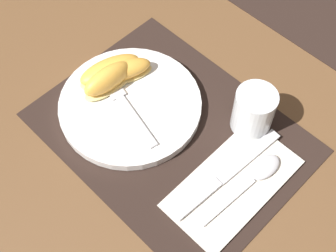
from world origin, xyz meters
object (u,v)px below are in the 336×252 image
Objects in this scene: juice_glass at (253,112)px; knife at (226,175)px; plate at (130,105)px; fork at (122,101)px; spoon at (255,176)px; citrus_wedge_0 at (121,71)px; citrus_wedge_1 at (111,70)px; citrus_wedge_2 at (108,80)px.

juice_glass reaches higher than knife.
plate is 0.02m from fork.
citrus_wedge_0 reaches higher than spoon.
knife is at bearing -2.65° from citrus_wedge_0.
citrus_wedge_1 is (-0.07, 0.02, 0.02)m from plate.
citrus_wedge_2 is at bearing -87.02° from citrus_wedge_0.
plate is 0.06m from citrus_wedge_0.
knife is at bearing -137.94° from spoon.
knife is at bearing 4.52° from plate.
juice_glass is 0.12m from knife.
plate is at bearing -14.05° from citrus_wedge_1.
citrus_wedge_0 is 0.02m from citrus_wedge_1.
citrus_wedge_2 is at bearing -150.76° from juice_glass.
fork is at bearing -144.45° from juice_glass.
fork is at bearing -143.40° from plate.
plate is 0.07m from citrus_wedge_1.
juice_glass is 0.47× the size of spoon.
citrus_wedge_1 reaches higher than plate.
plate is at bearing 36.60° from fork.
juice_glass is at bearing 22.63° from citrus_wedge_0.
citrus_wedge_1 reaches higher than spoon.
plate is 0.21m from juice_glass.
spoon is at bearing 42.06° from knife.
citrus_wedge_1 is at bearing 155.93° from fork.
juice_glass is (0.17, 0.12, 0.03)m from plate.
citrus_wedge_1 is (-0.01, -0.01, 0.00)m from citrus_wedge_0.
citrus_wedge_1 is (-0.27, 0.00, 0.02)m from knife.
knife is at bearing -70.97° from juice_glass.
spoon is (0.03, 0.03, 0.00)m from knife.
citrus_wedge_2 reaches higher than citrus_wedge_0.
citrus_wedge_0 and citrus_wedge_1 have the same top height.
citrus_wedge_0 is (-0.26, 0.01, 0.02)m from knife.
juice_glass is at bearing 29.24° from citrus_wedge_2.
spoon is 0.30m from citrus_wedge_0.
fork is (-0.22, -0.02, 0.01)m from knife.
citrus_wedge_0 is at bearing 92.98° from citrus_wedge_2.
citrus_wedge_0 is (-0.22, -0.09, -0.01)m from juice_glass.
citrus_wedge_2 is (-0.26, -0.02, 0.03)m from knife.
plate is at bearing -28.14° from citrus_wedge_0.
knife is 0.22m from fork.
citrus_wedge_2 reaches higher than citrus_wedge_1.
citrus_wedge_0 is at bearing 177.35° from knife.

